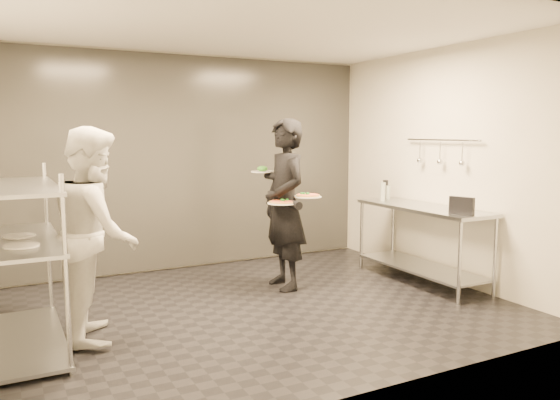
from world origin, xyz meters
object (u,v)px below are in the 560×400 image
bottle_green (383,192)px  bottle_clear (388,192)px  pos_monitor (462,206)px  bottle_dark (385,189)px  waiter (285,204)px  prep_counter (422,231)px  salad_plate (262,170)px  chef (96,233)px  pass_rack (21,257)px  pizza_plate_near (282,202)px  pizza_plate_far (308,196)px

bottle_green → bottle_clear: bearing=32.3°
pos_monitor → bottle_clear: (0.19, 1.47, -0.01)m
bottle_green → bottle_dark: (0.17, 0.16, 0.00)m
bottle_dark → waiter: bearing=-171.1°
prep_counter → salad_plate: size_ratio=6.59×
chef → bottle_green: 3.70m
chef → pos_monitor: bearing=-90.5°
pass_rack → bottle_green: pass_rack is taller
bottle_green → bottle_clear: bottle_green is taller
waiter → chef: 2.24m
pizza_plate_near → bottle_green: size_ratio=1.40×
pass_rack → pizza_plate_near: size_ratio=4.87×
chef → bottle_green: size_ratio=7.83×
pizza_plate_far → prep_counter: bearing=-13.2°
pizza_plate_far → bottle_green: (1.29, 0.31, -0.05)m
bottle_green → bottle_dark: bottle_dark is taller
pos_monitor → pass_rack: bearing=153.4°
chef → pizza_plate_near: (2.04, 0.41, 0.10)m
pizza_plate_far → bottle_clear: pizza_plate_far is taller
pizza_plate_near → bottle_green: bearing=9.2°
prep_counter → waiter: size_ratio=0.93×
bottle_dark → bottle_clear: bearing=-82.7°
prep_counter → pos_monitor: pos_monitor is taller
pizza_plate_far → bottle_dark: (1.46, 0.47, -0.04)m
prep_counter → waiter: (-1.57, 0.54, 0.35)m
pizza_plate_far → bottle_clear: bearing=16.0°
pass_rack → bottle_green: 4.29m
prep_counter → bottle_green: (-0.10, 0.64, 0.41)m
prep_counter → pizza_plate_near: 1.78m
salad_plate → bottle_dark: size_ratio=1.11×
prep_counter → bottle_clear: 0.84m
salad_plate → bottle_green: 1.64m
bottle_clear → bottle_dark: size_ratio=0.72×
prep_counter → waiter: bearing=160.9°
pizza_plate_near → pizza_plate_far: size_ratio=1.09×
salad_plate → bottle_dark: bearing=-2.5°
prep_counter → pizza_plate_far: pizza_plate_far is taller
bottle_dark → chef: bearing=-167.6°
pass_rack → salad_plate: (2.64, 0.88, 0.58)m
waiter → bottle_dark: bearing=101.0°
chef → pizza_plate_near: bearing=-68.3°
chef → bottle_clear: bearing=-68.2°
prep_counter → bottle_green: bearing=98.6°
prep_counter → bottle_dark: size_ratio=7.35×
waiter → pos_monitor: size_ratio=7.23×
salad_plate → bottle_dark: (1.76, -0.08, -0.31)m
pizza_plate_far → bottle_clear: (1.47, 0.42, -0.08)m
chef → bottle_clear: chef is taller
prep_counter → salad_plate: bearing=152.6°
chef → bottle_dark: 3.89m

